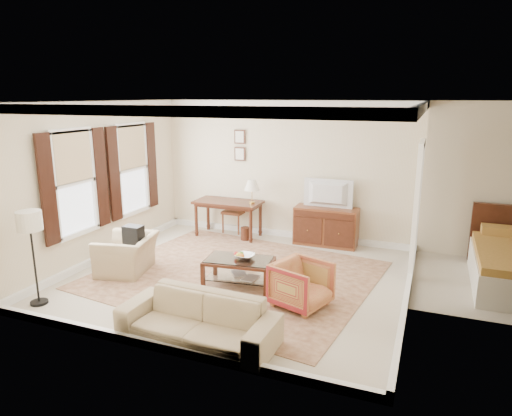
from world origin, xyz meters
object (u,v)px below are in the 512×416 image
Objects in this scene: sofa at (198,312)px; striped_armchair at (301,282)px; writing_desk at (228,206)px; tv at (327,185)px; club_armchair at (127,248)px; coffee_table at (239,265)px; sideboard at (326,226)px.

striped_armchair is at bearing 58.94° from sofa.
tv is (2.11, 0.16, 0.58)m from writing_desk.
striped_armchair is at bearing 73.44° from club_armchair.
coffee_table is at bearing 71.99° from tv.
coffee_table is 0.57× the size of sofa.
sofa is (-0.93, -1.40, 0.02)m from striped_armchair.
writing_desk is 1.51× the size of tv.
writing_desk and sideboard have the same top height.
writing_desk is at bearing 60.87° from striped_armchair.
tv reaches higher than sofa.
sideboard reaches higher than striped_armchair.
tv is at bearing 120.22° from club_armchair.
coffee_table is at bearing 91.94° from striped_armchair.
coffee_table is (-0.82, -2.56, -0.04)m from sideboard.
striped_armchair is 0.75× the size of club_armchair.
writing_desk is 1.93× the size of striped_armchair.
coffee_table is 1.77m from sofa.
writing_desk is at bearing 4.43° from tv.
sideboard is 1.29× the size of club_armchair.
club_armchair is at bearing -136.53° from sideboard.
club_armchair reaches higher than sofa.
writing_desk is at bearing -175.03° from sideboard.
striped_armchair is (0.31, -2.89, -0.89)m from tv.
sofa is (0.21, -1.76, 0.04)m from coffee_table.
club_armchair reaches higher than striped_armchair.
sofa is at bearing 165.85° from striped_armchair.
writing_desk reaches higher than striped_armchair.
club_armchair is 0.50× the size of sofa.
writing_desk reaches higher than sofa.
writing_desk is 3.66m from striped_armchair.
sideboard is (2.11, 0.18, -0.28)m from writing_desk.
coffee_table is at bearing 81.43° from club_armchair.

